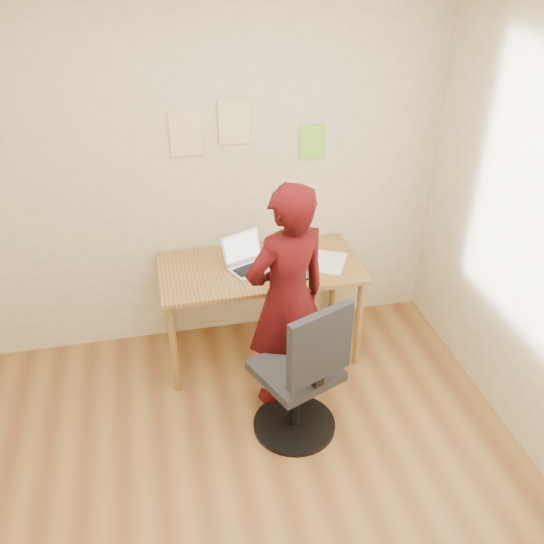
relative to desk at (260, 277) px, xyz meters
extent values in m
cube|color=brown|center=(-0.35, -1.38, -0.67)|extent=(3.50, 3.50, 0.04)
cube|color=beige|center=(-0.35, 0.39, 0.70)|extent=(3.50, 0.04, 2.70)
cube|color=olive|center=(0.00, 0.00, 0.07)|extent=(1.40, 0.70, 0.03)
cylinder|color=olive|center=(-0.65, -0.30, -0.30)|extent=(0.05, 0.05, 0.71)
cylinder|color=olive|center=(0.65, -0.30, -0.30)|extent=(0.05, 0.05, 0.71)
cylinder|color=olive|center=(-0.65, 0.30, -0.30)|extent=(0.05, 0.05, 0.71)
cylinder|color=olive|center=(0.65, 0.30, -0.30)|extent=(0.05, 0.05, 0.71)
cube|color=#B2B2B9|center=(-0.06, -0.03, 0.09)|extent=(0.36, 0.31, 0.01)
cube|color=black|center=(-0.06, -0.03, 0.10)|extent=(0.27, 0.20, 0.00)
cube|color=#B2B2B9|center=(-0.11, 0.09, 0.20)|extent=(0.30, 0.18, 0.20)
cube|color=white|center=(-0.11, 0.09, 0.20)|extent=(0.26, 0.15, 0.17)
cube|color=white|center=(0.49, -0.05, 0.09)|extent=(0.34, 0.38, 0.00)
cube|color=black|center=(0.29, -0.19, 0.09)|extent=(0.07, 0.12, 0.01)
cube|color=#3F4C59|center=(0.29, -0.19, 0.10)|extent=(0.06, 0.10, 0.00)
cube|color=#DECC84|center=(-0.42, 0.36, 0.95)|extent=(0.21, 0.00, 0.30)
cube|color=#DECC84|center=(-0.09, 0.36, 1.01)|extent=(0.21, 0.00, 0.30)
cube|color=#80DD31|center=(0.46, 0.36, 0.83)|extent=(0.18, 0.00, 0.24)
cube|color=black|center=(0.06, -0.82, -0.18)|extent=(0.59, 0.59, 0.06)
cube|color=black|center=(0.14, -1.01, 0.14)|extent=(0.41, 0.21, 0.45)
cube|color=black|center=(0.14, -1.01, -0.09)|extent=(0.07, 0.06, 0.12)
cylinder|color=black|center=(0.06, -0.82, -0.43)|extent=(0.06, 0.06, 0.45)
cylinder|color=black|center=(0.06, -0.82, -0.64)|extent=(0.53, 0.53, 0.03)
imported|color=#390709|center=(0.07, -0.52, 0.14)|extent=(0.66, 0.54, 1.58)
camera|label=1|loc=(-0.69, -3.55, 2.25)|focal=40.00mm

